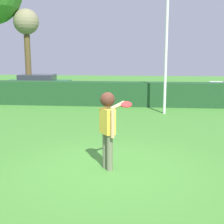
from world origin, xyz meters
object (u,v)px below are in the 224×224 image
frisbee (126,104)px  maple_tree (26,27)px  person (108,121)px  parked_car_green (38,83)px  lamppost (167,34)px

frisbee → maple_tree: maple_tree is taller
frisbee → maple_tree: 15.30m
person → frisbee: size_ratio=7.08×
frisbee → parked_car_green: size_ratio=0.06×
lamppost → person: bearing=-103.8°
lamppost → maple_tree: bearing=142.7°
person → parked_car_green: person is taller
lamppost → maple_tree: (-8.51, 6.48, 0.89)m
frisbee → lamppost: 7.11m
lamppost → parked_car_green: (-7.83, 6.18, -2.71)m
frisbee → lamppost: (1.30, 6.72, 1.92)m
person → lamppost: (1.70, 6.95, 2.27)m
parked_car_green → lamppost: bearing=-38.3°
lamppost → parked_car_green: 10.33m
person → parked_car_green: 14.49m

